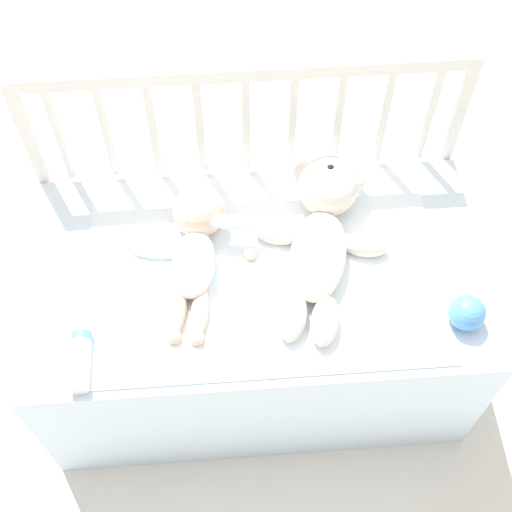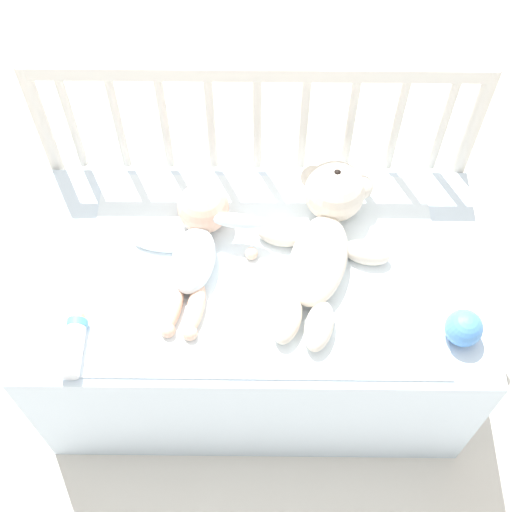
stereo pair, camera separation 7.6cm
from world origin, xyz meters
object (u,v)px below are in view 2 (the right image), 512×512
object	(u,v)px
teddy_bear	(325,232)
toy_ball	(464,328)
baby_bottle	(74,343)
baby	(197,239)

from	to	relation	value
teddy_bear	toy_ball	size ratio (longest dim) A/B	5.84
baby_bottle	toy_ball	distance (m)	0.87
teddy_bear	baby	bearing A→B (deg)	-176.63
baby	baby_bottle	bearing A→B (deg)	-134.90
baby	baby_bottle	size ratio (longest dim) A/B	2.49
teddy_bear	baby_bottle	distance (m)	0.64
baby	toy_ball	size ratio (longest dim) A/B	4.71
baby_bottle	toy_ball	bearing A→B (deg)	2.35
baby_bottle	toy_ball	size ratio (longest dim) A/B	1.89
baby	toy_ball	bearing A→B (deg)	-20.63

